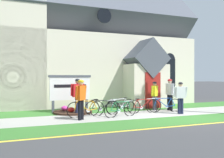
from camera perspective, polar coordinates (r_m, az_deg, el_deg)
The scene contains 21 objects.
ground at distance 15.01m, azimuth 7.13°, elevation -6.56°, with size 140.00×140.00×0.00m, color #3D3D3F.
sidewalk_slab at distance 12.08m, azimuth 3.88°, elevation -8.24°, with size 32.00×2.26×0.01m, color #A8A59E.
grass_verge at distance 10.30m, azimuth 8.84°, elevation -9.76°, with size 32.00×1.81×0.01m, color #38722D.
church_lawn at distance 14.18m, azimuth -0.18°, elevation -6.95°, with size 24.00×2.36×0.01m, color #38722D.
curb_paint_stripe at distance 9.42m, azimuth 12.15°, elevation -10.73°, with size 28.00×0.16×0.01m, color yellow.
church_building at distance 19.86m, azimuth -7.83°, elevation 8.12°, with size 14.08×12.24×12.30m.
church_sign at distance 13.38m, azimuth -9.51°, elevation -2.08°, with size 2.29×0.29×1.93m.
flower_bed at distance 12.91m, azimuth -8.97°, elevation -7.33°, with size 1.97×1.97×0.34m.
bicycle_orange at distance 12.73m, azimuth 1.98°, elevation -6.13°, with size 1.72×0.46×0.80m.
bicycle_silver at distance 11.55m, azimuth -5.92°, elevation -6.76°, with size 1.82×0.17×0.80m.
bicycle_green at distance 13.40m, azimuth 11.97°, elevation -5.82°, with size 1.71×0.58×0.80m.
bicycle_blue at distance 12.09m, azimuth -2.19°, elevation -6.52°, with size 1.67×0.40×0.80m.
bicycle_yellow at distance 12.80m, azimuth 7.10°, elevation -6.13°, with size 1.71×0.20×0.77m.
bicycle_red at distance 11.52m, azimuth 1.96°, elevation -6.86°, with size 1.73×0.34×0.76m.
cyclist_in_green_jersey at distance 12.79m, azimuth 15.36°, elevation -3.67°, with size 0.57×0.47×1.58m.
cyclist_in_orange_jersey at distance 14.02m, azimuth 13.08°, elevation -2.88°, with size 0.29×0.76×1.73m.
cyclist_in_yellow_jersey at distance 12.19m, azimuth -7.85°, elevation -3.28°, with size 0.68×0.32×1.75m.
cyclist_in_red_jersey at distance 10.70m, azimuth -7.13°, elevation -3.94°, with size 0.56×0.58×1.71m.
cyclist_in_blue_jersey at distance 13.95m, azimuth 9.71°, elevation -3.34°, with size 0.57×0.42×1.58m.
roadside_conifer at distance 22.79m, azimuth 8.66°, elevation 8.58°, with size 4.36×4.36×8.11m.
distant_hill at distance 76.38m, azimuth -15.41°, elevation -0.94°, with size 76.05×47.25×24.06m, color #847A5B.
Camera 1 is at (-7.18, -9.06, 1.83)m, focal length 40.07 mm.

